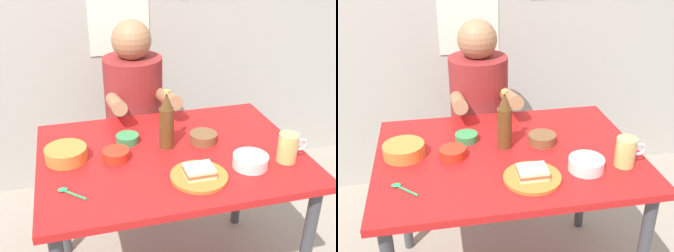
% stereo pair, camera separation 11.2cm
% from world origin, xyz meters
% --- Properties ---
extents(dining_table, '(1.10, 0.80, 0.74)m').
position_xyz_m(dining_table, '(0.00, 0.00, 0.65)').
color(dining_table, red).
rests_on(dining_table, ground).
extents(stool, '(0.34, 0.34, 0.45)m').
position_xyz_m(stool, '(-0.04, 0.63, 0.35)').
color(stool, '#4C4C51').
rests_on(stool, ground).
extents(person_seated, '(0.33, 0.56, 0.72)m').
position_xyz_m(person_seated, '(-0.04, 0.62, 0.77)').
color(person_seated, maroon).
rests_on(person_seated, stool).
extents(plate_orange, '(0.22, 0.22, 0.01)m').
position_xyz_m(plate_orange, '(0.05, -0.22, 0.75)').
color(plate_orange, orange).
rests_on(plate_orange, dining_table).
extents(sandwich, '(0.11, 0.09, 0.04)m').
position_xyz_m(sandwich, '(0.05, -0.22, 0.77)').
color(sandwich, beige).
rests_on(sandwich, plate_orange).
extents(beer_mug, '(0.13, 0.08, 0.12)m').
position_xyz_m(beer_mug, '(0.44, -0.18, 0.80)').
color(beer_mug, '#D1BC66').
rests_on(beer_mug, dining_table).
extents(beer_bottle, '(0.06, 0.06, 0.26)m').
position_xyz_m(beer_bottle, '(-0.01, 0.05, 0.86)').
color(beer_bottle, '#593819').
rests_on(beer_bottle, dining_table).
extents(condiment_bowl_brown, '(0.12, 0.12, 0.04)m').
position_xyz_m(condiment_bowl_brown, '(0.16, 0.05, 0.76)').
color(condiment_bowl_brown, brown).
rests_on(condiment_bowl_brown, dining_table).
extents(dip_bowl_green, '(0.10, 0.10, 0.03)m').
position_xyz_m(dip_bowl_green, '(-0.16, 0.13, 0.76)').
color(dip_bowl_green, '#388C4C').
rests_on(dip_bowl_green, dining_table).
extents(soup_bowl_orange, '(0.17, 0.17, 0.05)m').
position_xyz_m(soup_bowl_orange, '(-0.43, 0.05, 0.77)').
color(soup_bowl_orange, orange).
rests_on(soup_bowl_orange, dining_table).
extents(rice_bowl_white, '(0.14, 0.14, 0.05)m').
position_xyz_m(rice_bowl_white, '(0.27, -0.19, 0.77)').
color(rice_bowl_white, silver).
rests_on(rice_bowl_white, dining_table).
extents(sauce_bowl_chili, '(0.11, 0.11, 0.04)m').
position_xyz_m(sauce_bowl_chili, '(-0.23, 0.01, 0.76)').
color(sauce_bowl_chili, red).
rests_on(sauce_bowl_chili, dining_table).
extents(spoon, '(0.10, 0.09, 0.01)m').
position_xyz_m(spoon, '(-0.43, -0.19, 0.75)').
color(spoon, '#26A559').
rests_on(spoon, dining_table).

